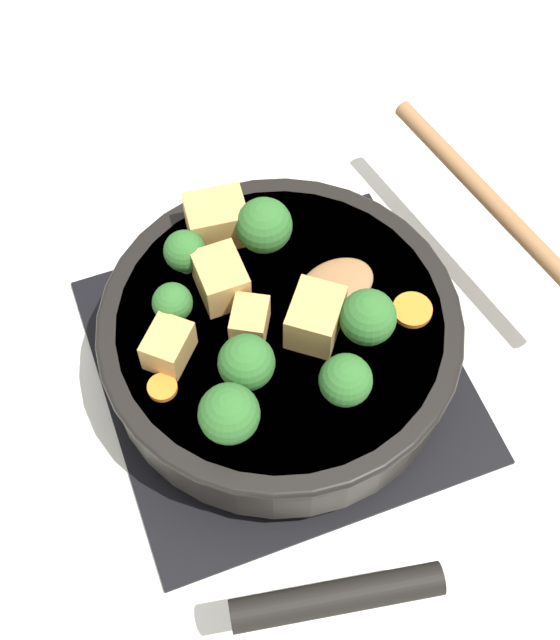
{
  "coord_description": "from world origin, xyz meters",
  "views": [
    {
      "loc": [
        -0.13,
        -0.35,
        0.71
      ],
      "look_at": [
        0.0,
        0.0,
        0.09
      ],
      "focal_mm": 50.0,
      "sensor_mm": 36.0,
      "label": 1
    }
  ],
  "objects": [
    {
      "name": "ground_plane",
      "position": [
        0.0,
        0.0,
        0.0
      ],
      "size": [
        2.4,
        2.4,
        0.0
      ],
      "primitive_type": "plane",
      "color": "silver"
    },
    {
      "name": "front_burner_grate",
      "position": [
        0.0,
        0.0,
        0.01
      ],
      "size": [
        0.31,
        0.31,
        0.03
      ],
      "color": "black",
      "rests_on": "ground_plane"
    },
    {
      "name": "skillet_pan",
      "position": [
        -0.0,
        -0.0,
        0.06
      ],
      "size": [
        0.3,
        0.4,
        0.06
      ],
      "color": "black",
      "rests_on": "front_burner_grate"
    },
    {
      "name": "wooden_spoon",
      "position": [
        0.15,
        0.03,
        0.09
      ],
      "size": [
        0.23,
        0.26,
        0.02
      ],
      "color": "olive",
      "rests_on": "skillet_pan"
    },
    {
      "name": "tofu_cube_center_large",
      "position": [
        -0.04,
        0.04,
        0.11
      ],
      "size": [
        0.04,
        0.05,
        0.04
      ],
      "primitive_type": "cube",
      "rotation": [
        0.0,
        0.0,
        1.59
      ],
      "color": "tan",
      "rests_on": "skillet_pan"
    },
    {
      "name": "tofu_cube_near_handle",
      "position": [
        0.02,
        -0.02,
        0.11
      ],
      "size": [
        0.06,
        0.06,
        0.04
      ],
      "primitive_type": "cube",
      "rotation": [
        0.0,
        0.0,
        0.9
      ],
      "color": "tan",
      "rests_on": "skillet_pan"
    },
    {
      "name": "tofu_cube_east_chunk",
      "position": [
        -0.03,
        -0.0,
        0.1
      ],
      "size": [
        0.04,
        0.04,
        0.03
      ],
      "primitive_type": "cube",
      "rotation": [
        0.0,
        0.0,
        1.06
      ],
      "color": "tan",
      "rests_on": "skillet_pan"
    },
    {
      "name": "tofu_cube_west_chunk",
      "position": [
        -0.09,
        -0.0,
        0.1
      ],
      "size": [
        0.05,
        0.05,
        0.03
      ],
      "primitive_type": "cube",
      "rotation": [
        0.0,
        0.0,
        3.97
      ],
      "color": "tan",
      "rests_on": "skillet_pan"
    },
    {
      "name": "tofu_cube_back_piece",
      "position": [
        -0.02,
        0.1,
        0.11
      ],
      "size": [
        0.05,
        0.05,
        0.04
      ],
      "primitive_type": "cube",
      "rotation": [
        0.0,
        0.0,
        6.17
      ],
      "color": "tan",
      "rests_on": "skillet_pan"
    },
    {
      "name": "broccoli_floret_near_spoon",
      "position": [
        0.02,
        -0.08,
        0.11
      ],
      "size": [
        0.04,
        0.04,
        0.05
      ],
      "color": "#709956",
      "rests_on": "skillet_pan"
    },
    {
      "name": "broccoli_floret_center_top",
      "position": [
        -0.08,
        0.03,
        0.11
      ],
      "size": [
        0.03,
        0.03,
        0.04
      ],
      "color": "#709956",
      "rests_on": "skillet_pan"
    },
    {
      "name": "broccoli_floret_east_rim",
      "position": [
        -0.07,
        -0.08,
        0.12
      ],
      "size": [
        0.05,
        0.05,
        0.05
      ],
      "color": "#709956",
      "rests_on": "skillet_pan"
    },
    {
      "name": "broccoli_floret_west_rim",
      "position": [
        -0.04,
        -0.04,
        0.12
      ],
      "size": [
        0.04,
        0.04,
        0.05
      ],
      "color": "#709956",
      "rests_on": "skillet_pan"
    },
    {
      "name": "broccoli_floret_north_edge",
      "position": [
        0.01,
        0.07,
        0.12
      ],
      "size": [
        0.05,
        0.05,
        0.05
      ],
      "color": "#709956",
      "rests_on": "skillet_pan"
    },
    {
      "name": "broccoli_floret_south_cluster",
      "position": [
        -0.06,
        0.08,
        0.11
      ],
      "size": [
        0.04,
        0.04,
        0.04
      ],
      "color": "#709956",
      "rests_on": "skillet_pan"
    },
    {
      "name": "broccoli_floret_mid_floret",
      "position": [
        0.06,
        -0.04,
        0.12
      ],
      "size": [
        0.05,
        0.05,
        0.05
      ],
      "color": "#709956",
      "rests_on": "skillet_pan"
    },
    {
      "name": "carrot_slice_orange_thin",
      "position": [
        -0.11,
        -0.03,
        0.09
      ],
      "size": [
        0.02,
        0.02,
        0.01
      ],
      "primitive_type": "cylinder",
      "color": "orange",
      "rests_on": "skillet_pan"
    },
    {
      "name": "carrot_slice_near_center",
      "position": [
        0.1,
        -0.03,
        0.09
      ],
      "size": [
        0.03,
        0.03,
        0.01
      ],
      "primitive_type": "cylinder",
      "color": "orange",
      "rests_on": "skillet_pan"
    }
  ]
}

